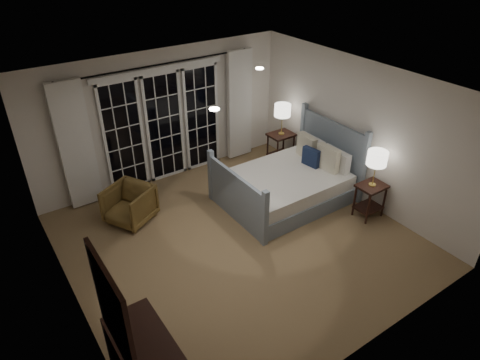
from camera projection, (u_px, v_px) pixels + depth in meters
floor at (238, 240)px, 6.84m from camera, size 5.00×5.00×0.00m
ceiling at (238, 89)px, 5.54m from camera, size 5.00×5.00×0.00m
wall_left at (61, 233)px, 4.98m from camera, size 0.02×5.00×2.50m
wall_right at (357, 131)px, 7.40m from camera, size 0.02×5.00×2.50m
wall_back at (163, 117)px, 7.95m from camera, size 5.00×0.02×2.50m
wall_front at (373, 272)px, 4.42m from camera, size 5.00×0.02×2.50m
french_doors at (164, 125)px, 8.01m from camera, size 2.50×0.04×2.20m
curtain_rod at (160, 65)px, 7.36m from camera, size 3.50×0.03×0.03m
curtain_left at (76, 146)px, 7.12m from camera, size 0.55×0.10×2.25m
curtain_right at (239, 105)px, 8.72m from camera, size 0.55×0.10×2.25m
downlight_a at (260, 68)px, 6.36m from camera, size 0.12×0.12×0.01m
downlight_b at (214, 109)px, 4.97m from camera, size 0.12×0.12×0.01m
bed at (288, 183)px, 7.69m from camera, size 2.20×1.57×1.28m
nightstand_left at (370, 196)px, 7.20m from camera, size 0.47×0.38×0.61m
nightstand_right at (281, 144)px, 8.82m from camera, size 0.51×0.40×0.66m
lamp_left at (377, 159)px, 6.83m from camera, size 0.33×0.33×0.63m
lamp_right at (283, 111)px, 8.44m from camera, size 0.33×0.33×0.63m
armchair at (130, 205)px, 7.12m from camera, size 0.95×0.94×0.64m
mirror at (113, 311)px, 3.60m from camera, size 0.05×0.85×1.00m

